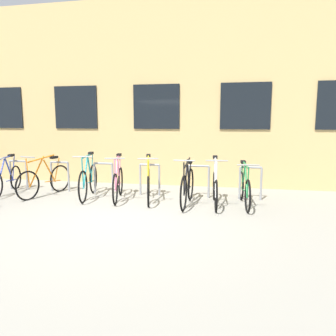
{
  "coord_description": "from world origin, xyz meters",
  "views": [
    {
      "loc": [
        2.03,
        -5.62,
        1.82
      ],
      "look_at": [
        0.64,
        1.6,
        0.73
      ],
      "focal_mm": 34.36,
      "sensor_mm": 36.0,
      "label": 1
    }
  ],
  "objects_px": {
    "bicycle_orange": "(45,180)",
    "bicycle_white": "(215,188)",
    "bicycle_green": "(244,188)",
    "bicycle_blue": "(6,179)",
    "bicycle_teal": "(88,180)",
    "bicycle_pink": "(118,182)",
    "bicycle_yellow": "(149,184)",
    "bicycle_black": "(187,187)"
  },
  "relations": [
    {
      "from": "bicycle_orange",
      "to": "bicycle_white",
      "type": "relative_size",
      "value": 1.01
    },
    {
      "from": "bicycle_green",
      "to": "bicycle_blue",
      "type": "xyz_separation_m",
      "value": [
        -5.85,
        0.06,
        -0.01
      ]
    },
    {
      "from": "bicycle_teal",
      "to": "bicycle_pink",
      "type": "distance_m",
      "value": 0.76
    },
    {
      "from": "bicycle_orange",
      "to": "bicycle_yellow",
      "type": "distance_m",
      "value": 2.62
    },
    {
      "from": "bicycle_blue",
      "to": "bicycle_black",
      "type": "relative_size",
      "value": 1.0
    },
    {
      "from": "bicycle_white",
      "to": "bicycle_green",
      "type": "bearing_deg",
      "value": 7.79
    },
    {
      "from": "bicycle_black",
      "to": "bicycle_pink",
      "type": "height_order",
      "value": "bicycle_pink"
    },
    {
      "from": "bicycle_teal",
      "to": "bicycle_black",
      "type": "relative_size",
      "value": 1.04
    },
    {
      "from": "bicycle_white",
      "to": "bicycle_pink",
      "type": "bearing_deg",
      "value": 176.98
    },
    {
      "from": "bicycle_yellow",
      "to": "bicycle_black",
      "type": "relative_size",
      "value": 1.02
    },
    {
      "from": "bicycle_teal",
      "to": "bicycle_white",
      "type": "xyz_separation_m",
      "value": [
        3.02,
        -0.17,
        -0.02
      ]
    },
    {
      "from": "bicycle_teal",
      "to": "bicycle_black",
      "type": "bearing_deg",
      "value": -5.73
    },
    {
      "from": "bicycle_blue",
      "to": "bicycle_orange",
      "type": "bearing_deg",
      "value": -0.56
    },
    {
      "from": "bicycle_teal",
      "to": "bicycle_yellow",
      "type": "height_order",
      "value": "bicycle_teal"
    },
    {
      "from": "bicycle_pink",
      "to": "bicycle_orange",
      "type": "bearing_deg",
      "value": 179.4
    },
    {
      "from": "bicycle_teal",
      "to": "bicycle_white",
      "type": "distance_m",
      "value": 3.03
    },
    {
      "from": "bicycle_green",
      "to": "bicycle_yellow",
      "type": "bearing_deg",
      "value": 177.8
    },
    {
      "from": "bicycle_yellow",
      "to": "bicycle_white",
      "type": "xyz_separation_m",
      "value": [
        1.54,
        -0.17,
        0.0
      ]
    },
    {
      "from": "bicycle_green",
      "to": "bicycle_blue",
      "type": "distance_m",
      "value": 5.85
    },
    {
      "from": "bicycle_yellow",
      "to": "bicycle_black",
      "type": "height_order",
      "value": "same"
    },
    {
      "from": "bicycle_orange",
      "to": "bicycle_yellow",
      "type": "height_order",
      "value": "bicycle_yellow"
    },
    {
      "from": "bicycle_orange",
      "to": "bicycle_pink",
      "type": "relative_size",
      "value": 1.03
    },
    {
      "from": "bicycle_green",
      "to": "bicycle_white",
      "type": "relative_size",
      "value": 1.02
    },
    {
      "from": "bicycle_orange",
      "to": "bicycle_white",
      "type": "xyz_separation_m",
      "value": [
        4.15,
        -0.14,
        0.0
      ]
    },
    {
      "from": "bicycle_blue",
      "to": "bicycle_black",
      "type": "height_order",
      "value": "bicycle_black"
    },
    {
      "from": "bicycle_orange",
      "to": "bicycle_blue",
      "type": "relative_size",
      "value": 1.01
    },
    {
      "from": "bicycle_green",
      "to": "bicycle_yellow",
      "type": "xyz_separation_m",
      "value": [
        -2.16,
        0.08,
        0.01
      ]
    },
    {
      "from": "bicycle_blue",
      "to": "bicycle_pink",
      "type": "height_order",
      "value": "bicycle_pink"
    },
    {
      "from": "bicycle_green",
      "to": "bicycle_black",
      "type": "distance_m",
      "value": 1.23
    },
    {
      "from": "bicycle_orange",
      "to": "bicycle_pink",
      "type": "distance_m",
      "value": 1.9
    },
    {
      "from": "bicycle_orange",
      "to": "bicycle_teal",
      "type": "bearing_deg",
      "value": 1.45
    },
    {
      "from": "bicycle_pink",
      "to": "bicycle_white",
      "type": "bearing_deg",
      "value": -3.02
    },
    {
      "from": "bicycle_blue",
      "to": "bicycle_yellow",
      "type": "xyz_separation_m",
      "value": [
        3.69,
        0.02,
        0.02
      ]
    },
    {
      "from": "bicycle_yellow",
      "to": "bicycle_pink",
      "type": "bearing_deg",
      "value": -176.16
    },
    {
      "from": "bicycle_green",
      "to": "bicycle_pink",
      "type": "height_order",
      "value": "bicycle_pink"
    },
    {
      "from": "bicycle_blue",
      "to": "bicycle_pink",
      "type": "xyz_separation_m",
      "value": [
        2.97,
        -0.03,
        0.02
      ]
    },
    {
      "from": "bicycle_green",
      "to": "bicycle_pink",
      "type": "xyz_separation_m",
      "value": [
        -2.88,
        0.03,
        0.01
      ]
    },
    {
      "from": "bicycle_green",
      "to": "bicycle_orange",
      "type": "height_order",
      "value": "bicycle_orange"
    },
    {
      "from": "bicycle_green",
      "to": "bicycle_black",
      "type": "bearing_deg",
      "value": -172.49
    },
    {
      "from": "bicycle_teal",
      "to": "bicycle_green",
      "type": "bearing_deg",
      "value": -1.3
    },
    {
      "from": "bicycle_green",
      "to": "bicycle_teal",
      "type": "height_order",
      "value": "bicycle_teal"
    },
    {
      "from": "bicycle_orange",
      "to": "bicycle_yellow",
      "type": "xyz_separation_m",
      "value": [
        2.62,
        0.03,
        -0.0
      ]
    }
  ]
}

